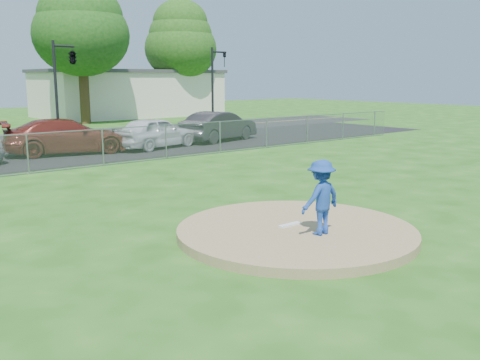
% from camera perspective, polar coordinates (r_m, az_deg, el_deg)
% --- Properties ---
extents(ground, '(120.00, 120.00, 0.00)m').
position_cam_1_polar(ground, '(20.36, -14.47, 0.49)').
color(ground, '#1A4D11').
rests_on(ground, ground).
extents(pitchers_mound, '(5.40, 5.40, 0.20)m').
position_cam_1_polar(pitchers_mound, '(12.23, 5.99, -5.50)').
color(pitchers_mound, '#91774F').
rests_on(pitchers_mound, ground).
extents(pitching_rubber, '(0.60, 0.15, 0.04)m').
position_cam_1_polar(pitching_rubber, '(12.34, 5.34, -4.77)').
color(pitching_rubber, white).
rests_on(pitching_rubber, pitchers_mound).
extents(chain_link_fence, '(40.00, 0.06, 1.50)m').
position_cam_1_polar(chain_link_fence, '(22.06, -16.78, 3.12)').
color(chain_link_fence, gray).
rests_on(chain_link_fence, ground).
extents(parking_lot, '(50.00, 8.00, 0.01)m').
position_cam_1_polar(parking_lot, '(26.33, -20.51, 2.44)').
color(parking_lot, black).
rests_on(parking_lot, ground).
extents(commercial_building, '(16.40, 9.40, 4.30)m').
position_cam_1_polar(commercial_building, '(52.27, -11.78, 9.09)').
color(commercial_building, beige).
rests_on(commercial_building, ground).
extents(tree_right, '(7.28, 7.28, 11.63)m').
position_cam_1_polar(tree_right, '(44.00, -16.64, 15.76)').
color(tree_right, '#3C2A16').
rests_on(tree_right, ground).
extents(tree_far_right, '(6.72, 6.72, 10.74)m').
position_cam_1_polar(tree_far_right, '(51.83, -6.34, 14.66)').
color(tree_far_right, '#372314').
rests_on(tree_far_right, ground).
extents(traffic_signal_center, '(1.42, 2.48, 5.60)m').
position_cam_1_polar(traffic_signal_center, '(32.66, -17.60, 12.22)').
color(traffic_signal_center, black).
rests_on(traffic_signal_center, ground).
extents(traffic_signal_right, '(1.28, 0.20, 5.60)m').
position_cam_1_polar(traffic_signal_right, '(37.75, -2.66, 10.55)').
color(traffic_signal_right, black).
rests_on(traffic_signal_right, ground).
extents(pitcher, '(1.06, 0.61, 1.63)m').
position_cam_1_polar(pitcher, '(11.57, 8.62, -1.84)').
color(pitcher, '#1C409A').
rests_on(pitcher, pitchers_mound).
extents(parked_car_darkred, '(6.06, 3.47, 1.65)m').
position_cam_1_polar(parked_car_darkred, '(26.48, -18.00, 4.46)').
color(parked_car_darkred, maroon).
rests_on(parked_car_darkred, parking_lot).
extents(parked_car_pearl, '(4.99, 2.92, 1.60)m').
position_cam_1_polar(parked_car_pearl, '(27.64, -9.01, 5.04)').
color(parked_car_pearl, silver).
rests_on(parked_car_pearl, parking_lot).
extents(parked_car_charcoal, '(5.33, 2.96, 1.67)m').
position_cam_1_polar(parked_car_charcoal, '(30.50, -2.23, 5.76)').
color(parked_car_charcoal, '#262628').
rests_on(parked_car_charcoal, parking_lot).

